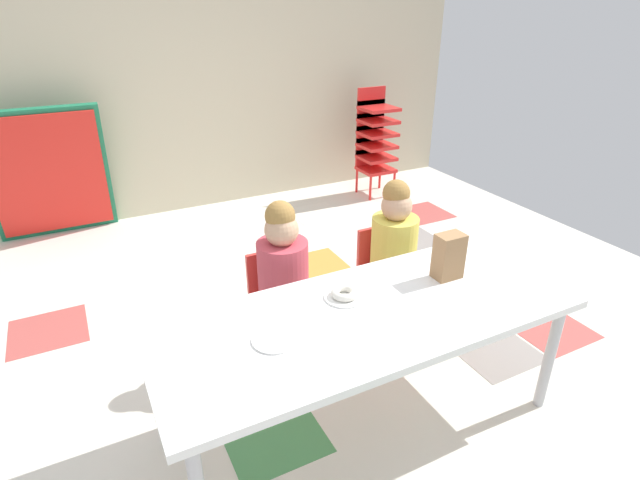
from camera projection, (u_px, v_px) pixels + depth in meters
name	position (u px, v px, depth m)	size (l,w,h in m)	color
ground_plane	(317.00, 352.00, 2.83)	(5.48, 5.06, 0.02)	silver
back_wall	(183.00, 53.00, 4.25)	(5.48, 0.10, 2.77)	beige
craft_table	(367.00, 322.00, 2.12)	(1.81, 0.73, 0.61)	white
seated_child_near_camera	(282.00, 269.00, 2.54)	(0.32, 0.32, 0.92)	red
seated_child_middle_seat	(393.00, 243.00, 2.82)	(0.33, 0.33, 0.92)	red
kid_chair_red_stack	(375.00, 137.00, 4.89)	(0.32, 0.30, 1.04)	red
folded_activity_table	(48.00, 175.00, 3.96)	(0.90, 0.29, 1.09)	#19724C
paper_bag_brown	(449.00, 256.00, 2.31)	(0.13, 0.09, 0.22)	#9E754C
paper_plate_near_edge	(344.00, 297.00, 2.19)	(0.18, 0.18, 0.01)	white
paper_plate_center_table	(275.00, 340.00, 1.92)	(0.18, 0.18, 0.01)	white
donut_powdered_on_plate	(345.00, 293.00, 2.18)	(0.12, 0.12, 0.03)	white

